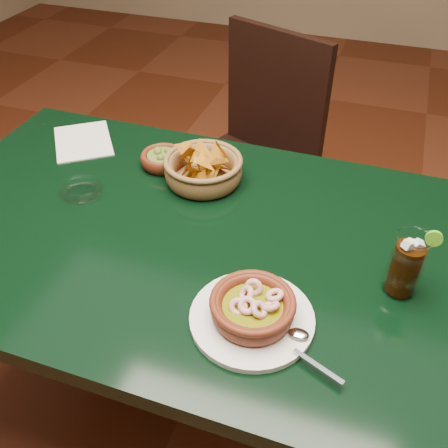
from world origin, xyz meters
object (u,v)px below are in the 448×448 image
(cola_drink, at_px, (406,265))
(dining_chair, at_px, (251,157))
(chip_basket, at_px, (203,169))
(shrimp_plate, at_px, (253,310))
(dining_table, at_px, (171,258))

(cola_drink, bearing_deg, dining_chair, 124.74)
(chip_basket, bearing_deg, shrimp_plate, -57.83)
(chip_basket, bearing_deg, dining_table, -93.79)
(dining_chair, distance_m, shrimp_plate, 0.97)
(dining_chair, xyz_separation_m, cola_drink, (0.51, -0.73, 0.31))
(cola_drink, bearing_deg, dining_table, 176.64)
(dining_table, distance_m, shrimp_plate, 0.35)
(dining_chair, relative_size, chip_basket, 4.10)
(dining_table, xyz_separation_m, cola_drink, (0.50, -0.03, 0.17))
(dining_table, xyz_separation_m, shrimp_plate, (0.25, -0.19, 0.13))
(dining_chair, xyz_separation_m, chip_basket, (0.02, -0.51, 0.27))
(dining_chair, relative_size, shrimp_plate, 3.17)
(dining_table, height_order, dining_chair, dining_chair)
(cola_drink, bearing_deg, chip_basket, 155.75)
(dining_chair, distance_m, cola_drink, 0.94)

